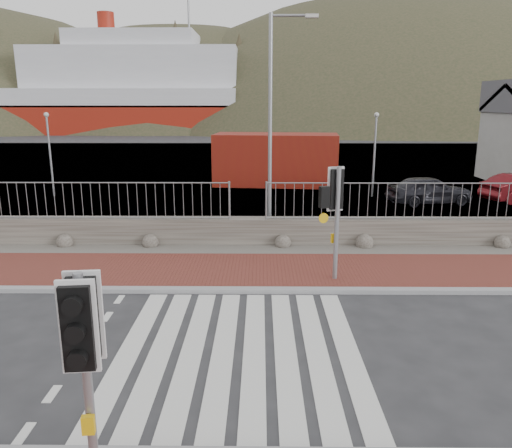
{
  "coord_description": "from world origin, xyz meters",
  "views": [
    {
      "loc": [
        0.42,
        -8.73,
        4.69
      ],
      "look_at": [
        0.3,
        3.0,
        1.77
      ],
      "focal_mm": 35.0,
      "sensor_mm": 36.0,
      "label": 1
    }
  ],
  "objects_px": {
    "traffic_signal_far": "(336,199)",
    "traffic_signal_near": "(84,341)",
    "shipping_container": "(276,159)",
    "car_a": "(429,190)",
    "streetlight": "(274,117)",
    "ferry": "(93,96)"
  },
  "relations": [
    {
      "from": "traffic_signal_far",
      "to": "traffic_signal_near",
      "type": "bearing_deg",
      "value": 44.12
    },
    {
      "from": "traffic_signal_near",
      "to": "shipping_container",
      "type": "distance_m",
      "value": 23.4
    },
    {
      "from": "traffic_signal_near",
      "to": "car_a",
      "type": "distance_m",
      "value": 20.31
    },
    {
      "from": "traffic_signal_near",
      "to": "traffic_signal_far",
      "type": "distance_m",
      "value": 8.43
    },
    {
      "from": "traffic_signal_near",
      "to": "streetlight",
      "type": "bearing_deg",
      "value": 72.35
    },
    {
      "from": "traffic_signal_near",
      "to": "ferry",
      "type": "bearing_deg",
      "value": 101.86
    },
    {
      "from": "traffic_signal_near",
      "to": "shipping_container",
      "type": "xyz_separation_m",
      "value": [
        2.84,
        23.22,
        -0.64
      ]
    },
    {
      "from": "ferry",
      "to": "car_a",
      "type": "distance_m",
      "value": 63.22
    },
    {
      "from": "traffic_signal_far",
      "to": "streetlight",
      "type": "distance_m",
      "value": 4.93
    },
    {
      "from": "car_a",
      "to": "ferry",
      "type": "bearing_deg",
      "value": 21.93
    },
    {
      "from": "ferry",
      "to": "streetlight",
      "type": "bearing_deg",
      "value": -66.91
    },
    {
      "from": "ferry",
      "to": "traffic_signal_far",
      "type": "distance_m",
      "value": 69.61
    },
    {
      "from": "traffic_signal_near",
      "to": "car_a",
      "type": "bearing_deg",
      "value": 55.13
    },
    {
      "from": "traffic_signal_near",
      "to": "traffic_signal_far",
      "type": "height_order",
      "value": "traffic_signal_far"
    },
    {
      "from": "shipping_container",
      "to": "car_a",
      "type": "relative_size",
      "value": 1.78
    },
    {
      "from": "ferry",
      "to": "traffic_signal_near",
      "type": "relative_size",
      "value": 17.41
    },
    {
      "from": "ferry",
      "to": "car_a",
      "type": "bearing_deg",
      "value": -58.58
    },
    {
      "from": "ferry",
      "to": "car_a",
      "type": "relative_size",
      "value": 12.98
    },
    {
      "from": "shipping_container",
      "to": "ferry",
      "type": "bearing_deg",
      "value": 123.7
    },
    {
      "from": "ferry",
      "to": "streetlight",
      "type": "xyz_separation_m",
      "value": [
        25.5,
        -59.8,
        -1.21
      ]
    },
    {
      "from": "traffic_signal_far",
      "to": "shipping_container",
      "type": "bearing_deg",
      "value": -104.28
    },
    {
      "from": "traffic_signal_far",
      "to": "streetlight",
      "type": "height_order",
      "value": "streetlight"
    }
  ]
}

